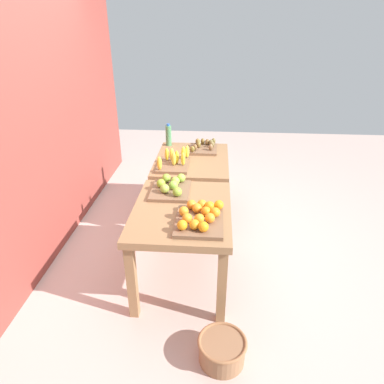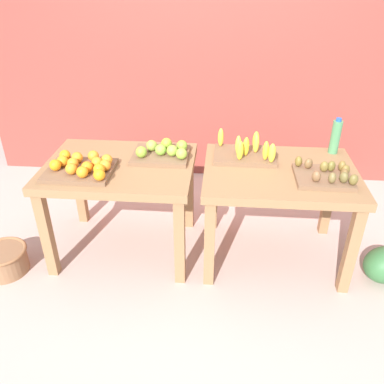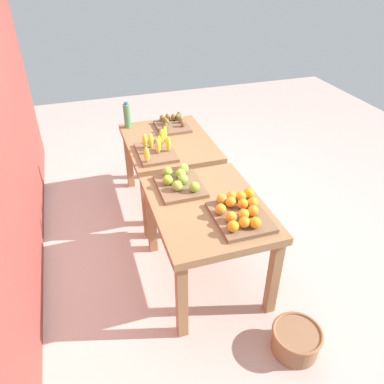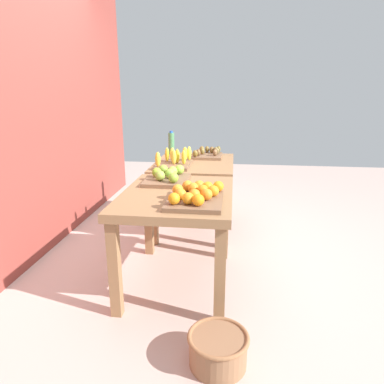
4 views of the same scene
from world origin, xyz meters
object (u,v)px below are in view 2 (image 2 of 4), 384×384
kiwi_bin (326,175)px  wicker_basket (4,260)px  display_table_right (279,183)px  water_bottle (335,137)px  banana_crate (246,152)px  display_table_left (120,177)px  orange_bin (82,167)px  apple_bin (163,152)px

kiwi_bin → wicker_basket: size_ratio=1.08×
display_table_right → water_bottle: 0.57m
banana_crate → water_bottle: (0.64, 0.15, 0.08)m
banana_crate → kiwi_bin: size_ratio=1.21×
display_table_left → kiwi_bin: (1.39, -0.11, 0.14)m
wicker_basket → display_table_right: bearing=10.2°
kiwi_bin → banana_crate: bearing=150.7°
orange_bin → banana_crate: (1.10, 0.33, 0.00)m
orange_bin → banana_crate: 1.14m
apple_bin → wicker_basket: 1.38m
orange_bin → water_bottle: (1.74, 0.47, 0.08)m
banana_crate → wicker_basket: bearing=-163.0°
display_table_right → display_table_left: bearing=180.0°
water_bottle → wicker_basket: (-2.35, -0.67, -0.76)m
display_table_right → orange_bin: bearing=-173.2°
banana_crate → water_bottle: size_ratio=1.65×
orange_bin → water_bottle: bearing=15.2°
apple_bin → kiwi_bin: bearing=-12.3°
display_table_right → wicker_basket: display_table_right is taller
apple_bin → water_bottle: bearing=8.7°
display_table_right → wicker_basket: (-1.94, -0.35, -0.53)m
apple_bin → wicker_basket: (-1.11, -0.48, -0.68)m
water_bottle → orange_bin: bearing=-164.8°
apple_bin → water_bottle: (1.24, 0.19, 0.09)m
banana_crate → kiwi_bin: banana_crate is taller
display_table_right → kiwi_bin: kiwi_bin is taller
apple_bin → wicker_basket: bearing=-156.7°
water_bottle → wicker_basket: size_ratio=0.79×
apple_bin → banana_crate: (0.60, 0.04, 0.00)m
kiwi_bin → water_bottle: bearing=72.1°
orange_bin → kiwi_bin: bearing=1.6°
apple_bin → wicker_basket: size_ratio=1.22×
display_table_left → orange_bin: bearing=-142.7°
apple_bin → kiwi_bin: size_ratio=1.14×
orange_bin → apple_bin: apple_bin is taller
display_table_left → display_table_right: same height
apple_bin → banana_crate: bearing=4.2°
apple_bin → kiwi_bin: apple_bin is taller
apple_bin → banana_crate: size_ratio=0.94×
display_table_right → apple_bin: bearing=171.2°
display_table_left → orange_bin: 0.30m
apple_bin → water_bottle: size_ratio=1.56×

